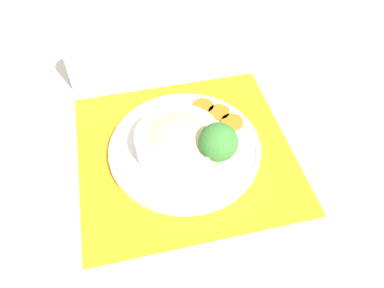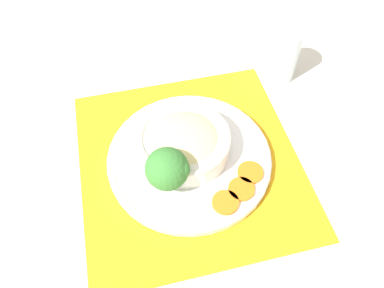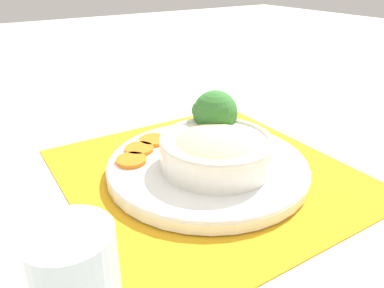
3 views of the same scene
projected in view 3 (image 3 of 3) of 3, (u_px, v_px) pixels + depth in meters
The scene contains 8 objects.
ground_plane at pixel (207, 173), 0.60m from camera, with size 4.00×4.00×0.00m, color beige.
placemat at pixel (207, 172), 0.60m from camera, with size 0.43×0.46×0.00m.
plate at pixel (207, 165), 0.60m from camera, with size 0.32×0.32×0.02m.
bowl at pixel (216, 149), 0.57m from camera, with size 0.18×0.18×0.06m.
broccoli_floret at pixel (215, 113), 0.64m from camera, with size 0.08×0.08×0.09m.
carrot_slice_near at pixel (153, 140), 0.66m from camera, with size 0.05×0.05×0.01m.
carrot_slice_middle at pixel (139, 149), 0.63m from camera, with size 0.05×0.05×0.01m.
carrot_slice_far at pixel (131, 160), 0.59m from camera, with size 0.05×0.05×0.01m.
Camera 3 is at (-0.31, -0.42, 0.30)m, focal length 35.00 mm.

